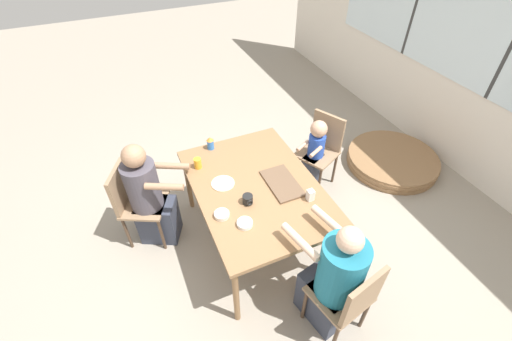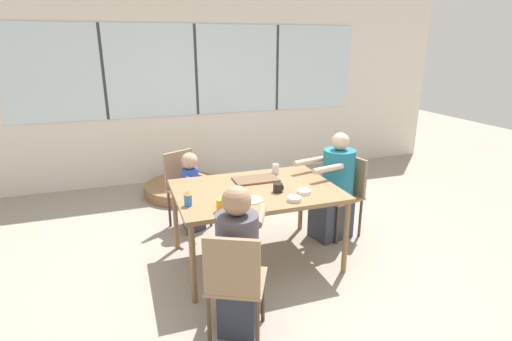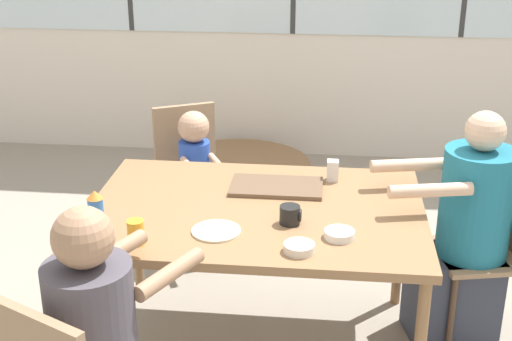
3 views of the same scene
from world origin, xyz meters
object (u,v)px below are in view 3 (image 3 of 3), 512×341
object	(u,v)px
chair_for_toddler	(189,165)
person_toddler	(197,187)
folded_table_stack	(237,173)
juice_glass	(136,232)
sippy_cup	(95,205)
person_woman_green_shirt	(464,242)
milk_carton_small	(333,171)
chair_for_woman_green_shirt	(498,239)
bowl_white_shallow	(299,248)
coffee_mug	(290,215)
bowl_cereal	(339,234)

from	to	relation	value
chair_for_toddler	person_toddler	xyz separation A→B (m)	(0.07, -0.14, -0.08)
chair_for_toddler	folded_table_stack	distance (m)	1.13
juice_glass	folded_table_stack	world-z (taller)	juice_glass
sippy_cup	juice_glass	world-z (taller)	sippy_cup
person_woman_green_shirt	milk_carton_small	size ratio (longest dim) A/B	11.30
chair_for_toddler	juice_glass	bearing A→B (deg)	66.54
chair_for_toddler	folded_table_stack	size ratio (longest dim) A/B	0.78
chair_for_woman_green_shirt	juice_glass	world-z (taller)	chair_for_woman_green_shirt
person_toddler	milk_carton_small	distance (m)	1.03
chair_for_woman_green_shirt	bowl_white_shallow	xyz separation A→B (m)	(-0.93, -0.65, 0.24)
person_woman_green_shirt	coffee_mug	bearing A→B (deg)	101.59
sippy_cup	bowl_white_shallow	size ratio (longest dim) A/B	1.10
coffee_mug	bowl_cereal	bearing A→B (deg)	-28.51
person_woman_green_shirt	coffee_mug	xyz separation A→B (m)	(-0.82, -0.36, 0.27)
chair_for_toddler	folded_table_stack	bearing A→B (deg)	-125.03
sippy_cup	milk_carton_small	size ratio (longest dim) A/B	1.33
chair_for_woman_green_shirt	person_woman_green_shirt	xyz separation A→B (m)	(-0.16, -0.04, -0.01)
person_woman_green_shirt	bowl_cereal	size ratio (longest dim) A/B	9.28
juice_glass	milk_carton_small	bearing A→B (deg)	43.85
chair_for_woman_green_shirt	bowl_cereal	xyz separation A→B (m)	(-0.77, -0.51, 0.24)
person_woman_green_shirt	folded_table_stack	world-z (taller)	person_woman_green_shirt
person_woman_green_shirt	bowl_cereal	xyz separation A→B (m)	(-0.61, -0.47, 0.25)
person_toddler	sippy_cup	size ratio (longest dim) A/B	6.57
bowl_white_shallow	bowl_cereal	bearing A→B (deg)	40.74
chair_for_toddler	folded_table_stack	xyz separation A→B (m)	(0.15, 1.02, -0.46)
coffee_mug	chair_for_toddler	bearing A→B (deg)	119.81
person_toddler	folded_table_stack	bearing A→B (deg)	-120.68
coffee_mug	juice_glass	world-z (taller)	juice_glass
person_woman_green_shirt	bowl_white_shallow	world-z (taller)	person_woman_green_shirt
person_woman_green_shirt	person_toddler	bearing A→B (deg)	51.76
person_woman_green_shirt	person_toddler	world-z (taller)	person_woman_green_shirt
person_toddler	juice_glass	world-z (taller)	person_toddler
bowl_white_shallow	person_woman_green_shirt	bearing A→B (deg)	38.65
person_toddler	milk_carton_small	world-z (taller)	person_toddler
sippy_cup	bowl_white_shallow	distance (m)	0.92
milk_carton_small	chair_for_toddler	bearing A→B (deg)	141.15
person_toddler	bowl_cereal	world-z (taller)	person_toddler
sippy_cup	juice_glass	bearing A→B (deg)	-40.93
folded_table_stack	person_woman_green_shirt	bearing A→B (deg)	-54.07
chair_for_toddler	bowl_cereal	world-z (taller)	chair_for_toddler
juice_glass	bowl_cereal	size ratio (longest dim) A/B	0.82
person_toddler	sippy_cup	distance (m)	1.20
bowl_white_shallow	bowl_cereal	xyz separation A→B (m)	(0.16, 0.14, -0.00)
juice_glass	chair_for_woman_green_shirt	bearing A→B (deg)	22.24
person_woman_green_shirt	juice_glass	world-z (taller)	person_woman_green_shirt
juice_glass	milk_carton_small	xyz separation A→B (m)	(0.79, 0.76, -0.00)
chair_for_woman_green_shirt	sippy_cup	distance (m)	1.90
chair_for_toddler	bowl_cereal	bearing A→B (deg)	97.93
chair_for_toddler	person_woman_green_shirt	world-z (taller)	person_woman_green_shirt
bowl_white_shallow	sippy_cup	bearing A→B (deg)	167.53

